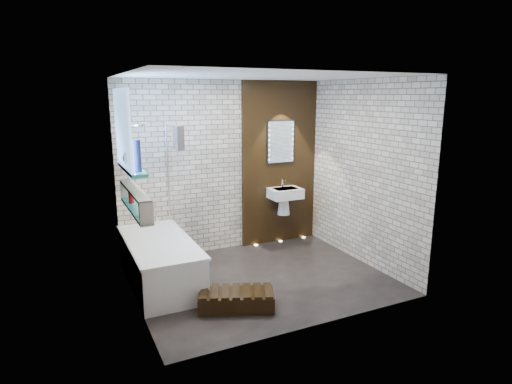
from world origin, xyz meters
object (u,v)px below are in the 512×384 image
bath_screen (175,178)px  washbasin (285,197)px  led_mirror (281,142)px  walnut_step (236,300)px  bathtub (160,262)px

bath_screen → washbasin: bearing=5.8°
bath_screen → led_mirror: 1.89m
led_mirror → bath_screen: bearing=-169.3°
walnut_step → led_mirror: bearing=49.6°
washbasin → walnut_step: bearing=-133.0°
bathtub → led_mirror: bearing=19.8°
bath_screen → walnut_step: bearing=-79.7°
bath_screen → led_mirror: bearing=10.7°
bath_screen → walnut_step: size_ratio=1.65×
bathtub → bath_screen: size_ratio=1.24×
bath_screen → led_mirror: (1.82, 0.34, 0.37)m
bathtub → washbasin: size_ratio=3.00×
bathtub → washbasin: (2.17, 0.62, 0.50)m
bathtub → walnut_step: bathtub is taller
bathtub → walnut_step: 1.23m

